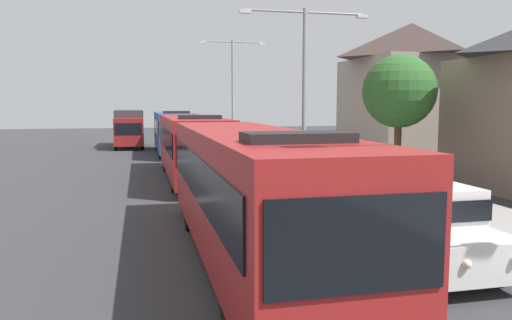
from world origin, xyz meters
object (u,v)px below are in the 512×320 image
at_px(bus_second_in_line, 192,145).
at_px(roadside_tree, 399,92).
at_px(bus_middle, 174,131).
at_px(white_suv, 422,221).
at_px(streetlamp_mid, 304,73).
at_px(bus_lead, 251,189).
at_px(streetlamp_far, 233,82).
at_px(box_truck_oncoming, 129,127).

distance_m(bus_second_in_line, roadside_tree, 10.05).
xyz_separation_m(bus_middle, roadside_tree, (8.79, -17.07, 2.52)).
bearing_deg(white_suv, streetlamp_mid, 82.78).
distance_m(bus_lead, bus_middle, 26.17).
distance_m(streetlamp_mid, streetlamp_far, 19.03).
bearing_deg(box_truck_oncoming, bus_second_in_line, -80.53).
xyz_separation_m(streetlamp_far, roadside_tree, (3.39, -22.10, -1.35)).
distance_m(bus_middle, streetlamp_mid, 15.39).
bearing_deg(white_suv, bus_middle, 97.68).
bearing_deg(streetlamp_mid, roadside_tree, -42.23).
height_order(bus_middle, roadside_tree, roadside_tree).
xyz_separation_m(streetlamp_mid, streetlamp_far, (-0.00, 19.02, 0.40)).
xyz_separation_m(bus_second_in_line, streetlamp_mid, (5.40, -1.08, 3.47)).
relative_size(white_suv, streetlamp_mid, 0.56).
bearing_deg(streetlamp_mid, white_suv, -97.22).
height_order(white_suv, streetlamp_far, streetlamp_far).
bearing_deg(bus_lead, bus_middle, 90.00).
height_order(bus_second_in_line, streetlamp_far, streetlamp_far).
relative_size(white_suv, roadside_tree, 0.80).
distance_m(bus_second_in_line, streetlamp_far, 19.13).
distance_m(box_truck_oncoming, streetlamp_far, 9.69).
height_order(bus_second_in_line, streetlamp_mid, streetlamp_mid).
relative_size(bus_lead, bus_second_in_line, 0.99).
bearing_deg(streetlamp_far, roadside_tree, -81.27).
bearing_deg(bus_second_in_line, white_suv, -75.70).
bearing_deg(roadside_tree, white_suv, -116.22).
relative_size(bus_middle, white_suv, 2.29).
bearing_deg(bus_second_in_line, streetlamp_mid, -11.36).
xyz_separation_m(bus_lead, bus_middle, (-0.00, 26.17, -0.00)).
relative_size(streetlamp_mid, roadside_tree, 1.42).
bearing_deg(streetlamp_mid, bus_second_in_line, 168.64).
distance_m(bus_middle, white_suv, 27.67).
bearing_deg(bus_second_in_line, box_truck_oncoming, 99.47).
height_order(white_suv, box_truck_oncoming, box_truck_oncoming).
xyz_separation_m(bus_second_in_line, bus_middle, (-0.00, 12.91, -0.00)).
relative_size(box_truck_oncoming, roadside_tree, 1.35).
relative_size(box_truck_oncoming, streetlamp_mid, 0.95).
distance_m(bus_second_in_line, bus_middle, 12.91).
xyz_separation_m(white_suv, streetlamp_far, (1.70, 32.44, 4.53)).
bearing_deg(bus_middle, streetlamp_far, 42.99).
relative_size(bus_lead, roadside_tree, 2.05).
bearing_deg(box_truck_oncoming, white_suv, -78.47).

